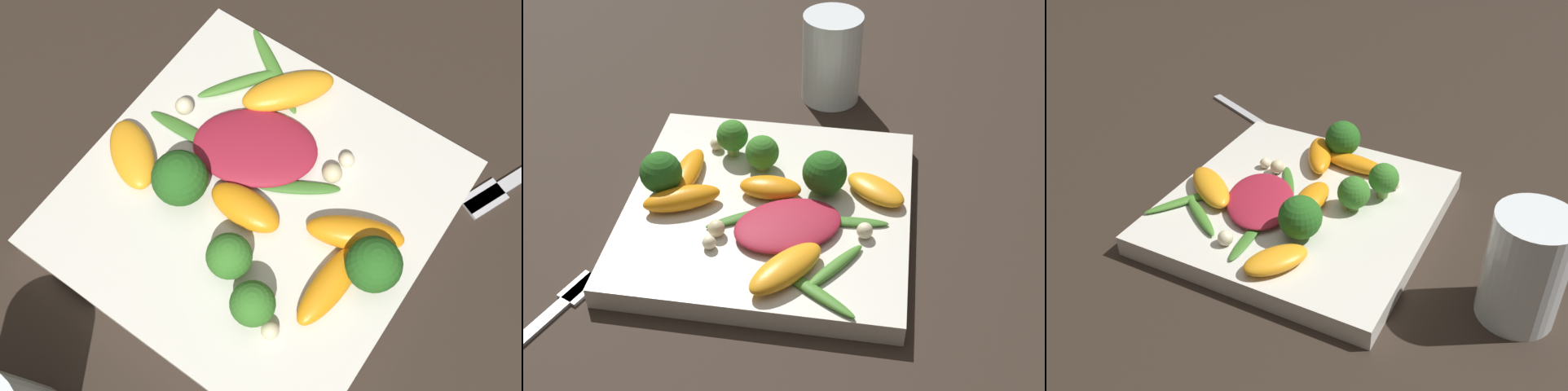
{
  "view_description": "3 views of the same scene",
  "coord_description": "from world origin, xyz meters",
  "views": [
    {
      "loc": [
        0.11,
        -0.15,
        0.46
      ],
      "look_at": [
        0.0,
        0.0,
        0.03
      ],
      "focal_mm": 42.0,
      "sensor_mm": 36.0,
      "label": 1
    },
    {
      "loc": [
        -0.1,
        0.52,
        0.47
      ],
      "look_at": [
        -0.01,
        -0.01,
        0.03
      ],
      "focal_mm": 50.0,
      "sensor_mm": 36.0,
      "label": 2
    },
    {
      "loc": [
        -0.46,
        -0.24,
        0.4
      ],
      "look_at": [
        0.0,
        -0.01,
        0.03
      ],
      "focal_mm": 42.0,
      "sensor_mm": 36.0,
      "label": 3
    }
  ],
  "objects": [
    {
      "name": "broccoli_floret_1",
      "position": [
        -0.05,
        -0.03,
        0.04
      ],
      "size": [
        0.04,
        0.04,
        0.04
      ],
      "color": "#7A9E51",
      "rests_on": "plate"
    },
    {
      "name": "macadamia_nut_1",
      "position": [
        0.04,
        0.05,
        0.03
      ],
      "size": [
        0.02,
        0.02,
        0.02
      ],
      "color": "beige",
      "rests_on": "plate"
    },
    {
      "name": "arugula_sprig_3",
      "position": [
        -0.05,
        0.11,
        0.03
      ],
      "size": [
        0.08,
        0.06,
        0.01
      ],
      "color": "#47842D",
      "rests_on": "plate"
    },
    {
      "name": "orange_segment_1",
      "position": [
        -0.1,
        -0.03,
        0.03
      ],
      "size": [
        0.07,
        0.06,
        0.02
      ],
      "color": "orange",
      "rests_on": "plate"
    },
    {
      "name": "arugula_sprig_1",
      "position": [
        0.02,
        0.03,
        0.02
      ],
      "size": [
        0.06,
        0.04,
        0.0
      ],
      "color": "#3D7528",
      "rests_on": "plate"
    },
    {
      "name": "macadamia_nut_0",
      "position": [
        0.07,
        -0.08,
        0.03
      ],
      "size": [
        0.01,
        0.01,
        0.01
      ],
      "color": "beige",
      "rests_on": "plate"
    },
    {
      "name": "ground_plane",
      "position": [
        0.0,
        0.0,
        0.0
      ],
      "size": [
        2.4,
        2.4,
        0.0
      ],
      "primitive_type": "plane",
      "color": "#2D231C"
    },
    {
      "name": "broccoli_floret_3",
      "position": [
        0.02,
        -0.05,
        0.04
      ],
      "size": [
        0.03,
        0.03,
        0.04
      ],
      "color": "#84AD5B",
      "rests_on": "plate"
    },
    {
      "name": "broccoli_floret_0",
      "position": [
        0.1,
        -0.0,
        0.05
      ],
      "size": [
        0.04,
        0.04,
        0.05
      ],
      "color": "#84AD5B",
      "rests_on": "plate"
    },
    {
      "name": "radicchio_leaf_0",
      "position": [
        -0.02,
        0.04,
        0.03
      ],
      "size": [
        0.12,
        0.11,
        0.01
      ],
      "color": "maroon",
      "rests_on": "plate"
    },
    {
      "name": "broccoli_floret_2",
      "position": [
        0.05,
        -0.07,
        0.04
      ],
      "size": [
        0.03,
        0.03,
        0.04
      ],
      "color": "#84AD5B",
      "rests_on": "plate"
    },
    {
      "name": "plate",
      "position": [
        0.0,
        0.0,
        0.01
      ],
      "size": [
        0.27,
        0.27,
        0.02
      ],
      "color": "silver",
      "rests_on": "ground_plane"
    },
    {
      "name": "orange_segment_4",
      "position": [
        0.08,
        0.02,
        0.03
      ],
      "size": [
        0.08,
        0.06,
        0.02
      ],
      "color": "orange",
      "rests_on": "plate"
    },
    {
      "name": "orange_segment_3",
      "position": [
        0.09,
        -0.02,
        0.03
      ],
      "size": [
        0.03,
        0.08,
        0.02
      ],
      "color": "orange",
      "rests_on": "plate"
    },
    {
      "name": "macadamia_nut_3",
      "position": [
        0.04,
        0.07,
        0.03
      ],
      "size": [
        0.01,
        0.01,
        0.01
      ],
      "color": "beige",
      "rests_on": "plate"
    },
    {
      "name": "arugula_sprig_2",
      "position": [
        -0.07,
        0.08,
        0.03
      ],
      "size": [
        0.05,
        0.07,
        0.01
      ],
      "color": "#47842D",
      "rests_on": "plate"
    },
    {
      "name": "arugula_sprig_0",
      "position": [
        -0.08,
        0.02,
        0.02
      ],
      "size": [
        0.07,
        0.02,
        0.0
      ],
      "color": "#3D7528",
      "rests_on": "plate"
    },
    {
      "name": "orange_segment_2",
      "position": [
        -0.03,
        0.09,
        0.03
      ],
      "size": [
        0.07,
        0.08,
        0.02
      ],
      "color": "orange",
      "rests_on": "plate"
    },
    {
      "name": "macadamia_nut_2",
      "position": [
        -0.09,
        0.03,
        0.03
      ],
      "size": [
        0.02,
        0.02,
        0.02
      ],
      "color": "beige",
      "rests_on": "plate"
    },
    {
      "name": "orange_segment_0",
      "position": [
        -0.0,
        -0.01,
        0.03
      ],
      "size": [
        0.06,
        0.03,
        0.02
      ],
      "color": "orange",
      "rests_on": "plate"
    },
    {
      "name": "drinking_glass",
      "position": [
        -0.04,
        -0.23,
        0.05
      ],
      "size": [
        0.07,
        0.07,
        0.11
      ],
      "color": "white",
      "rests_on": "ground_plane"
    },
    {
      "name": "fork",
      "position": [
        0.17,
        0.16,
        0.0
      ],
      "size": [
        0.08,
        0.15,
        0.01
      ],
      "color": "#B2B2B7",
      "rests_on": "ground_plane"
    }
  ]
}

